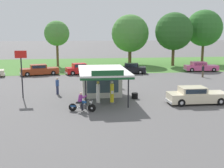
% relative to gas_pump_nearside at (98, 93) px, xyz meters
% --- Properties ---
extents(ground_plane, '(300.00, 300.00, 0.00)m').
position_rel_gas_pump_nearside_xyz_m(ground_plane, '(2.25, -0.73, -0.94)').
color(ground_plane, '#5B5959').
extents(grass_verge_strip, '(120.00, 24.00, 0.01)m').
position_rel_gas_pump_nearside_xyz_m(grass_verge_strip, '(2.25, 29.27, -0.94)').
color(grass_verge_strip, '#477A33').
rests_on(grass_verge_strip, ground).
extents(service_station_kiosk, '(4.46, 7.59, 3.24)m').
position_rel_gas_pump_nearside_xyz_m(service_station_kiosk, '(0.62, 3.12, 0.72)').
color(service_station_kiosk, beige).
rests_on(service_station_kiosk, ground).
extents(gas_pump_nearside, '(0.44, 0.44, 2.05)m').
position_rel_gas_pump_nearside_xyz_m(gas_pump_nearside, '(0.00, 0.00, 0.00)').
color(gas_pump_nearside, slate).
rests_on(gas_pump_nearside, ground).
extents(gas_pump_offside, '(0.44, 0.44, 2.05)m').
position_rel_gas_pump_nearside_xyz_m(gas_pump_offside, '(1.24, -0.00, -0.00)').
color(gas_pump_offside, slate).
rests_on(gas_pump_offside, ground).
extents(motorcycle_with_rider, '(2.16, 0.85, 1.58)m').
position_rel_gas_pump_nearside_xyz_m(motorcycle_with_rider, '(-1.52, -2.34, -0.29)').
color(motorcycle_with_rider, black).
rests_on(motorcycle_with_rider, ground).
extents(featured_classic_sedan, '(5.44, 1.97, 1.52)m').
position_rel_gas_pump_nearside_xyz_m(featured_classic_sedan, '(8.65, -1.10, -0.24)').
color(featured_classic_sedan, beige).
rests_on(featured_classic_sedan, ground).
extents(parked_car_back_row_centre_right, '(5.10, 2.81, 1.62)m').
position_rel_gas_pump_nearside_xyz_m(parked_car_back_row_centre_right, '(-0.99, 17.69, -0.21)').
color(parked_car_back_row_centre_right, red).
rests_on(parked_car_back_row_centre_right, ground).
extents(parked_car_second_row_spare, '(5.46, 2.75, 1.51)m').
position_rel_gas_pump_nearside_xyz_m(parked_car_second_row_spare, '(6.16, 17.46, -0.25)').
color(parked_car_second_row_spare, black).
rests_on(parked_car_second_row_spare, ground).
extents(parked_car_back_row_centre, '(5.76, 3.00, 1.55)m').
position_rel_gas_pump_nearside_xyz_m(parked_car_back_row_centre, '(-7.03, 17.52, -0.23)').
color(parked_car_back_row_centre, '#993819').
rests_on(parked_car_back_row_centre, ground).
extents(parked_car_back_row_left, '(5.43, 2.39, 1.49)m').
position_rel_gas_pump_nearside_xyz_m(parked_car_back_row_left, '(17.82, 18.24, -0.25)').
color(parked_car_back_row_left, '#E55993').
rests_on(parked_car_back_row_left, ground).
extents(bystander_admiring_sedan, '(0.34, 0.34, 1.70)m').
position_rel_gas_pump_nearside_xyz_m(bystander_admiring_sedan, '(2.92, 7.08, -0.04)').
color(bystander_admiring_sedan, brown).
rests_on(bystander_admiring_sedan, ground).
extents(bystander_strolling_foreground, '(0.34, 0.34, 1.66)m').
position_rel_gas_pump_nearside_xyz_m(bystander_strolling_foreground, '(1.03, 7.48, -0.06)').
color(bystander_strolling_foreground, black).
rests_on(bystander_strolling_foreground, ground).
extents(bystander_standing_back_lot, '(0.34, 0.34, 1.74)m').
position_rel_gas_pump_nearside_xyz_m(bystander_standing_back_lot, '(15.56, 12.53, -0.02)').
color(bystander_standing_back_lot, brown).
rests_on(bystander_standing_back_lot, ground).
extents(bystander_leaning_by_kiosk, '(0.34, 0.34, 1.72)m').
position_rel_gas_pump_nearside_xyz_m(bystander_leaning_by_kiosk, '(-3.78, 4.33, -0.03)').
color(bystander_leaning_by_kiosk, '#2D3351').
rests_on(bystander_leaning_by_kiosk, ground).
extents(tree_oak_far_left, '(7.02, 7.02, 9.31)m').
position_rel_gas_pump_nearside_xyz_m(tree_oak_far_left, '(8.54, 29.48, 4.69)').
color(tree_oak_far_left, brown).
rests_on(tree_oak_far_left, ground).
extents(tree_oak_far_right, '(6.91, 6.91, 10.24)m').
position_rel_gas_pump_nearside_xyz_m(tree_oak_far_right, '(22.81, 28.33, 5.70)').
color(tree_oak_far_right, brown).
rests_on(tree_oak_far_right, ground).
extents(tree_oak_left, '(6.74, 6.74, 9.56)m').
position_rel_gas_pump_nearside_xyz_m(tree_oak_left, '(15.95, 25.79, 5.12)').
color(tree_oak_left, brown).
rests_on(tree_oak_left, ground).
extents(tree_oak_right, '(4.42, 4.42, 8.06)m').
position_rel_gas_pump_nearside_xyz_m(tree_oak_right, '(-5.04, 27.61, 4.78)').
color(tree_oak_right, brown).
rests_on(tree_oak_right, ground).
extents(roadside_pole_sign, '(1.10, 0.12, 4.54)m').
position_rel_gas_pump_nearside_xyz_m(roadside_pole_sign, '(-7.01, 3.21, 2.18)').
color(roadside_pole_sign, black).
rests_on(roadside_pole_sign, ground).
extents(spare_tire_stack, '(0.60, 0.60, 0.54)m').
position_rel_gas_pump_nearside_xyz_m(spare_tire_stack, '(3.62, 1.46, -0.67)').
color(spare_tire_stack, black).
rests_on(spare_tire_stack, ground).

